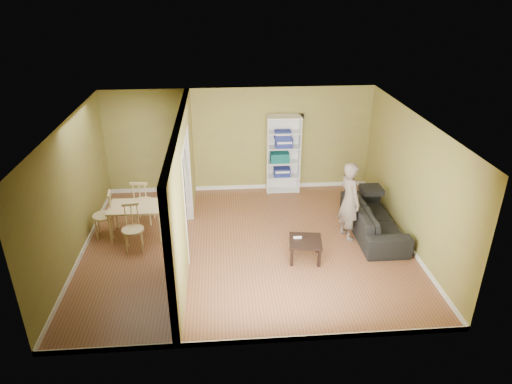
% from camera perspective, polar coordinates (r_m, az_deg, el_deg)
% --- Properties ---
extents(room_shell, '(6.50, 6.50, 6.50)m').
position_cam_1_polar(room_shell, '(8.70, -1.21, 0.58)').
color(room_shell, brown).
rests_on(room_shell, ground).
extents(partition, '(0.22, 5.50, 2.60)m').
position_cam_1_polar(partition, '(8.72, -9.10, 0.31)').
color(partition, olive).
rests_on(partition, ground).
extents(wall_speaker, '(0.10, 0.10, 0.10)m').
position_cam_1_polar(wall_speaker, '(11.18, 5.71, 9.42)').
color(wall_speaker, black).
rests_on(wall_speaker, room_shell).
extents(sofa, '(2.26, 0.98, 0.86)m').
position_cam_1_polar(sofa, '(9.89, 14.55, -2.69)').
color(sofa, black).
rests_on(sofa, ground).
extents(person, '(0.83, 0.73, 1.95)m').
position_cam_1_polar(person, '(9.36, 11.66, -0.31)').
color(person, slate).
rests_on(person, ground).
extents(bookshelf, '(0.82, 0.36, 1.95)m').
position_cam_1_polar(bookshelf, '(11.32, 3.39, 4.77)').
color(bookshelf, white).
rests_on(bookshelf, ground).
extents(paper_box_navy_a, '(0.40, 0.26, 0.21)m').
position_cam_1_polar(paper_box_navy_a, '(11.44, 3.26, 2.53)').
color(paper_box_navy_a, navy).
rests_on(paper_box_navy_a, bookshelf).
extents(paper_box_teal, '(0.45, 0.29, 0.23)m').
position_cam_1_polar(paper_box_teal, '(11.29, 2.98, 4.36)').
color(paper_box_teal, '#1D725A').
rests_on(paper_box_teal, bookshelf).
extents(paper_box_navy_b, '(0.42, 0.27, 0.21)m').
position_cam_1_polar(paper_box_navy_b, '(11.17, 3.51, 6.16)').
color(paper_box_navy_b, navy).
rests_on(paper_box_navy_b, bookshelf).
extents(paper_box_navy_c, '(0.39, 0.26, 0.20)m').
position_cam_1_polar(paper_box_navy_c, '(11.10, 3.35, 7.11)').
color(paper_box_navy_c, navy).
rests_on(paper_box_navy_c, bookshelf).
extents(coffee_table, '(0.61, 0.61, 0.41)m').
position_cam_1_polar(coffee_table, '(8.79, 6.19, -6.37)').
color(coffee_table, black).
rests_on(coffee_table, ground).
extents(game_controller, '(0.15, 0.04, 0.03)m').
position_cam_1_polar(game_controller, '(8.80, 5.21, -5.67)').
color(game_controller, white).
rests_on(game_controller, coffee_table).
extents(dining_table, '(1.09, 0.73, 0.68)m').
position_cam_1_polar(dining_table, '(9.72, -14.75, -2.08)').
color(dining_table, '#C2AD8D').
rests_on(dining_table, ground).
extents(chair_left, '(0.50, 0.50, 0.98)m').
position_cam_1_polar(chair_left, '(9.95, -18.55, -2.67)').
color(chair_left, tan).
rests_on(chair_left, ground).
extents(chair_near, '(0.49, 0.49, 0.94)m').
position_cam_1_polar(chair_near, '(9.28, -15.17, -4.42)').
color(chair_near, '#CFB688').
rests_on(chair_near, ground).
extents(chair_far, '(0.53, 0.53, 1.04)m').
position_cam_1_polar(chair_far, '(10.24, -13.93, -1.05)').
color(chair_far, tan).
rests_on(chair_far, ground).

